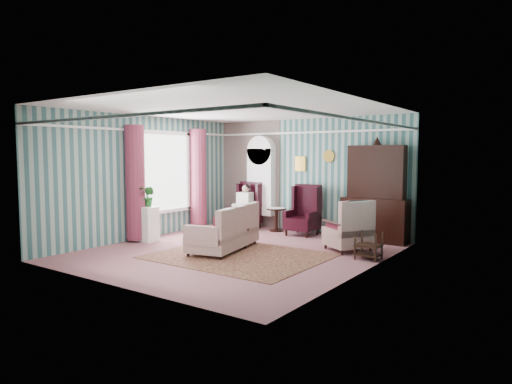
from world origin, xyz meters
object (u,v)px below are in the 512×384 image
Objects in this scene: floral_armchair at (348,227)px; bookcase at (261,187)px; nest_table at (368,245)px; round_side_table at (276,220)px; wingback_right at (302,210)px; coffee_table at (226,237)px; wingback_left at (245,206)px; dresser_hutch at (375,190)px; seated_woman at (245,207)px; plant_stand at (146,224)px; sofa at (224,228)px.

bookcase is at bearing 100.15° from floral_armchair.
round_side_table is at bearing 151.80° from nest_table.
wingback_right is at bearing -14.57° from bookcase.
bookcase reaches higher than floral_armchair.
wingback_right is 2.31m from coffee_table.
wingback_left is 3.56m from floral_armchair.
coffee_table is (-0.63, -2.19, -0.41)m from wingback_right.
bookcase is 0.95× the size of dresser_hutch.
seated_woman is (-0.25, -0.39, -0.53)m from bookcase.
seated_woman is at bearing 0.00° from wingback_left.
plant_stand is (-1.70, -2.90, 0.10)m from round_side_table.
dresser_hutch is 2.95× the size of plant_stand.
seated_woman is at bearing -170.54° from round_side_table.
plant_stand is at bearing -166.16° from nest_table.
dresser_hutch is at bearing 2.64° from round_side_table.
plant_stand is 0.81× the size of floral_armchair.
bookcase is 0.70m from seated_woman.
bookcase reaches higher than plant_stand.
nest_table is at bearing -26.92° from bookcase.
floral_armchair is at bearing -31.48° from wingback_right.
round_side_table reaches higher than nest_table.
plant_stand is at bearing -106.22° from wingback_left.
wingback_right is (-1.75, -0.27, -0.55)m from dresser_hutch.
round_side_table reaches higher than coffee_table.
plant_stand is (-4.87, -1.20, 0.13)m from nest_table.
wingback_right is 0.92m from round_side_table.
wingback_right is (1.75, 0.00, 0.00)m from wingback_left.
seated_woman is 2.19× the size of nest_table.
nest_table is at bearing 13.84° from plant_stand.
seated_woman reaches higher than nest_table.
dresser_hutch is at bearing 107.39° from nest_table.
dresser_hutch is 4.37× the size of nest_table.
wingback_left is 1.00× the size of wingback_right.
wingback_right is at bearing 92.67° from floral_armchair.
bookcase reaches higher than coffee_table.
dresser_hutch is (3.25, -0.12, 0.06)m from bookcase.
wingback_right is 2.31× the size of nest_table.
dresser_hutch reaches higher than wingback_right.
floral_armchair is (2.51, -1.17, 0.19)m from round_side_table.
bookcase is 2.87m from coffee_table.
wingback_left is at bearing -170.54° from round_side_table.
bookcase is at bearing 71.51° from plant_stand.
wingback_left is 0.97m from round_side_table.
wingback_right is at bearing 47.16° from plant_stand.
bookcase is 2.34× the size of coffee_table.
wingback_right is 1.95m from floral_armchair.
seated_woman is 2.87m from plant_stand.
wingback_left is 1.30× the size of coffee_table.
coffee_table is (-0.16, 0.28, -0.25)m from sofa.
nest_table is at bearing 12.19° from coffee_table.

